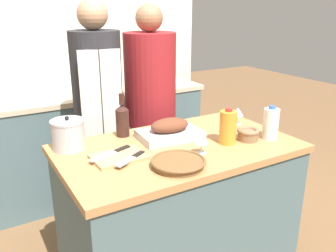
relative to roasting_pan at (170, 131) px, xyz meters
The scene contains 19 objects.
kitchen_island 0.52m from the roasting_pan, 97.19° to the right, with size 1.32×0.77×0.91m.
back_counter 1.37m from the roasting_pan, 90.70° to the left, with size 1.94×0.60×0.94m.
back_wall 1.66m from the roasting_pan, 90.55° to the left, with size 2.44×0.10×2.55m.
roasting_pan is the anchor object (origin of this frame).
wicker_basket 0.39m from the roasting_pan, 114.44° to the right, with size 0.27×0.27×0.04m.
cutting_board 0.40m from the roasting_pan, 161.45° to the right, with size 0.27×0.20×0.02m.
stock_pot 0.57m from the roasting_pan, 165.97° to the left, with size 0.18×0.18×0.19m.
mixing_bowl 0.46m from the roasting_pan, 34.12° to the right, with size 0.13×0.13×0.07m.
juice_jug 0.34m from the roasting_pan, 44.21° to the right, with size 0.09×0.09×0.21m.
milk_jug 0.59m from the roasting_pan, 30.61° to the right, with size 0.09×0.09×0.20m.
wine_bottle_green 0.29m from the roasting_pan, 141.60° to the left, with size 0.08×0.08×0.26m.
wine_glass_left 0.52m from the roasting_pan, ahead, with size 0.08×0.08×0.11m.
wine_glass_right 0.29m from the roasting_pan, 84.55° to the right, with size 0.08×0.08×0.11m.
knife_chef 0.40m from the roasting_pan, 168.72° to the right, with size 0.25×0.11×0.01m.
knife_paring 0.39m from the roasting_pan, 150.12° to the right, with size 0.20×0.13×0.01m.
condiment_bottle_tall 1.25m from the roasting_pan, 90.05° to the left, with size 0.05×0.05×0.21m.
condiment_bottle_extra 1.51m from the roasting_pan, 69.13° to the left, with size 0.06×0.06×0.15m.
person_cook_aproned 0.62m from the roasting_pan, 111.33° to the left, with size 0.34×0.36×1.70m.
person_cook_guest 0.64m from the roasting_pan, 72.46° to the left, with size 0.38×0.38×1.67m.
Camera 1 is at (-0.98, -1.56, 1.66)m, focal length 38.00 mm.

